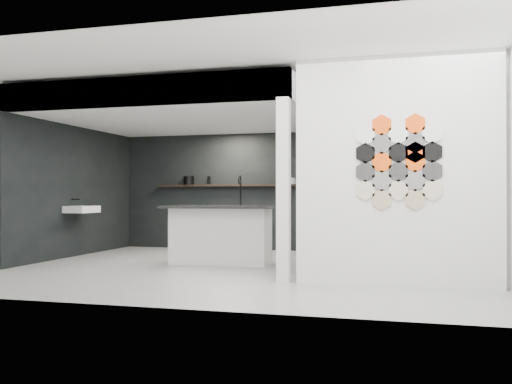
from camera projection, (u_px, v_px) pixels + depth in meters
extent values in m
cube|color=gray|center=(244.00, 270.00, 8.46)|extent=(7.00, 6.00, 0.01)
cube|color=silver|center=(396.00, 171.00, 6.92)|extent=(2.45, 0.15, 2.80)
cube|color=black|center=(224.00, 192.00, 11.67)|extent=(4.40, 0.04, 2.35)
cube|color=black|center=(77.00, 191.00, 10.35)|extent=(0.04, 4.00, 2.35)
cube|color=silver|center=(188.00, 111.00, 9.78)|extent=(4.40, 4.00, 0.40)
cube|color=silver|center=(284.00, 189.00, 7.29)|extent=(0.16, 0.16, 2.35)
cube|color=silver|center=(136.00, 91.00, 7.93)|extent=(4.40, 0.16, 0.40)
cube|color=silver|center=(82.00, 209.00, 10.09)|extent=(0.40, 0.60, 0.12)
cube|color=black|center=(227.00, 185.00, 11.55)|extent=(3.00, 0.15, 0.04)
cube|color=silver|center=(221.00, 236.00, 9.10)|extent=(1.57, 0.61, 0.90)
cube|color=black|center=(219.00, 207.00, 9.02)|extent=(1.79, 0.82, 0.04)
cube|color=black|center=(237.00, 206.00, 9.09)|extent=(0.48, 0.41, 0.02)
cylinder|color=black|center=(241.00, 193.00, 9.29)|extent=(0.03, 0.03, 0.42)
torus|color=black|center=(240.00, 180.00, 9.23)|extent=(0.02, 0.15, 0.15)
cylinder|color=black|center=(189.00, 180.00, 11.77)|extent=(0.22, 0.22, 0.17)
ellipsoid|color=black|center=(284.00, 180.00, 11.24)|extent=(0.27, 0.27, 0.17)
cylinder|color=gray|center=(293.00, 181.00, 11.19)|extent=(0.19, 0.19, 0.10)
cylinder|color=gray|center=(293.00, 181.00, 11.19)|extent=(0.11, 0.11, 0.12)
cylinder|color=black|center=(209.00, 180.00, 11.65)|extent=(0.06, 0.06, 0.17)
cylinder|color=black|center=(187.00, 183.00, 11.78)|extent=(0.09, 0.09, 0.09)
cylinder|color=beige|center=(365.00, 190.00, 6.93)|extent=(0.26, 0.02, 0.26)
cylinder|color=#2D2D2D|center=(365.00, 172.00, 6.93)|extent=(0.26, 0.02, 0.26)
cylinder|color=black|center=(365.00, 153.00, 6.93)|extent=(0.26, 0.02, 0.26)
cylinder|color=white|center=(365.00, 135.00, 6.93)|extent=(0.26, 0.02, 0.26)
cylinder|color=tan|center=(382.00, 199.00, 6.88)|extent=(0.26, 0.02, 0.26)
cylinder|color=#66635E|center=(382.00, 181.00, 6.88)|extent=(0.26, 0.02, 0.26)
cylinder|color=#F24C0C|center=(382.00, 162.00, 6.88)|extent=(0.26, 0.02, 0.26)
cylinder|color=black|center=(382.00, 144.00, 6.88)|extent=(0.26, 0.02, 0.26)
cylinder|color=#F24C0C|center=(382.00, 125.00, 6.88)|extent=(0.26, 0.02, 0.26)
cylinder|color=beige|center=(398.00, 190.00, 6.83)|extent=(0.26, 0.02, 0.26)
cylinder|color=#2D2D2D|center=(398.00, 171.00, 6.83)|extent=(0.26, 0.02, 0.26)
cylinder|color=black|center=(398.00, 153.00, 6.83)|extent=(0.26, 0.02, 0.26)
cylinder|color=white|center=(398.00, 134.00, 6.83)|extent=(0.26, 0.02, 0.26)
cylinder|color=tan|center=(415.00, 200.00, 6.78)|extent=(0.26, 0.02, 0.26)
cylinder|color=#66635E|center=(415.00, 181.00, 6.78)|extent=(0.26, 0.02, 0.26)
cylinder|color=#F24C0C|center=(415.00, 162.00, 6.78)|extent=(0.26, 0.02, 0.26)
cylinder|color=black|center=(415.00, 143.00, 6.78)|extent=(0.26, 0.02, 0.26)
cylinder|color=#F24C0C|center=(415.00, 124.00, 6.78)|extent=(0.26, 0.02, 0.26)
cylinder|color=beige|center=(432.00, 190.00, 6.72)|extent=(0.26, 0.02, 0.26)
cylinder|color=#2D2D2D|center=(432.00, 171.00, 6.73)|extent=(0.26, 0.02, 0.26)
cylinder|color=black|center=(432.00, 152.00, 6.73)|extent=(0.26, 0.02, 0.26)
cylinder|color=white|center=(432.00, 133.00, 6.73)|extent=(0.26, 0.02, 0.26)
cylinder|color=#F24C0C|center=(415.00, 152.00, 6.78)|extent=(0.26, 0.02, 0.26)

